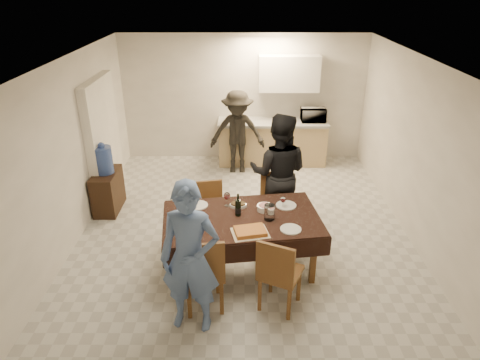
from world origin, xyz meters
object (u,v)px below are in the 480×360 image
(wine_bottle, at_px, (238,205))
(savoury_tart, at_px, (250,231))
(dining_table, at_px, (242,220))
(microwave, at_px, (313,115))
(console, at_px, (108,191))
(person_near, at_px, (190,259))
(person_far, at_px, (279,173))
(person_kitchen, at_px, (237,132))
(water_pitcher, at_px, (269,212))
(water_jug, at_px, (103,160))

(wine_bottle, xyz_separation_m, savoury_tart, (0.15, -0.43, -0.13))
(dining_table, bearing_deg, microwave, 60.41)
(console, xyz_separation_m, person_near, (1.70, -2.64, 0.55))
(person_near, height_order, person_far, person_far)
(dining_table, distance_m, console, 2.78)
(person_near, relative_size, person_kitchen, 1.08)
(wine_bottle, height_order, microwave, microwave)
(water_pitcher, xyz_separation_m, savoury_tart, (-0.25, -0.33, -0.08))
(console, bearing_deg, person_kitchen, 36.28)
(water_jug, bearing_deg, wine_bottle, -35.10)
(microwave, relative_size, person_far, 0.27)
(water_pitcher, xyz_separation_m, person_near, (-0.90, -1.00, 0.01))
(water_pitcher, bearing_deg, savoury_tart, -127.15)
(person_near, distance_m, person_far, 2.37)
(water_jug, bearing_deg, console, 0.00)
(savoury_tart, bearing_deg, person_kitchen, 93.00)
(savoury_tart, xyz_separation_m, person_near, (-0.65, -0.67, 0.08))
(console, distance_m, savoury_tart, 3.10)
(microwave, distance_m, person_kitchen, 1.62)
(console, distance_m, person_kitchen, 2.72)
(savoury_tart, relative_size, microwave, 0.89)
(person_kitchen, bearing_deg, console, -143.72)
(savoury_tart, bearing_deg, wine_bottle, 109.23)
(wine_bottle, height_order, savoury_tart, wine_bottle)
(microwave, bearing_deg, wine_bottle, 67.21)
(console, bearing_deg, person_near, -57.31)
(console, distance_m, microwave, 4.28)
(water_jug, distance_m, microwave, 4.23)
(wine_bottle, distance_m, microwave, 3.88)
(water_jug, relative_size, person_far, 0.24)
(person_kitchen, bearing_deg, wine_bottle, -89.33)
(microwave, xyz_separation_m, person_kitchen, (-1.54, -0.45, -0.22))
(wine_bottle, relative_size, water_pitcher, 1.51)
(person_near, height_order, person_kitchen, person_near)
(console, distance_m, person_near, 3.19)
(water_pitcher, height_order, savoury_tart, water_pitcher)
(savoury_tart, height_order, person_kitchen, person_kitchen)
(console, xyz_separation_m, water_pitcher, (2.60, -1.64, 0.54))
(person_near, relative_size, person_far, 0.96)
(water_pitcher, distance_m, microwave, 3.84)
(console, xyz_separation_m, savoury_tart, (2.35, -1.97, 0.47))
(wine_bottle, bearing_deg, water_pitcher, -14.04)
(person_far, bearing_deg, person_near, 74.54)
(savoury_tart, distance_m, person_kitchen, 3.56)
(console, xyz_separation_m, water_jug, (0.00, 0.00, 0.56))
(dining_table, xyz_separation_m, person_kitchen, (-0.09, 3.18, 0.08))
(console, distance_m, person_far, 2.91)
(dining_table, relative_size, water_jug, 4.82)
(water_pitcher, xyz_separation_m, person_kitchen, (-0.44, 3.23, -0.06))
(water_jug, height_order, person_near, person_near)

